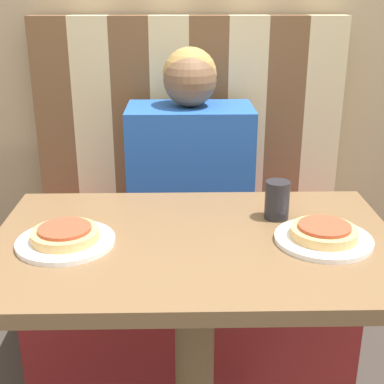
# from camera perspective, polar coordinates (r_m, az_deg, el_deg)

# --- Properties ---
(booth_seat) EXTENTS (1.16, 0.56, 0.47)m
(booth_seat) POSITION_cam_1_polar(r_m,az_deg,el_deg) (2.10, -0.19, -10.40)
(booth_seat) COLOR maroon
(booth_seat) RESTS_ON ground_plane
(booth_backrest) EXTENTS (1.16, 0.08, 0.77)m
(booth_backrest) POSITION_cam_1_polar(r_m,az_deg,el_deg) (2.08, -0.33, 7.78)
(booth_backrest) COLOR brown
(booth_backrest) RESTS_ON booth_seat
(dining_table) EXTENTS (0.96, 0.61, 0.77)m
(dining_table) POSITION_cam_1_polar(r_m,az_deg,el_deg) (1.32, 0.30, -9.67)
(dining_table) COLOR brown
(dining_table) RESTS_ON ground_plane
(person) EXTENTS (0.43, 0.25, 0.68)m
(person) POSITION_cam_1_polar(r_m,az_deg,el_deg) (1.88, -0.21, 3.74)
(person) COLOR #2356B2
(person) RESTS_ON booth_seat
(plate_left) EXTENTS (0.23, 0.23, 0.01)m
(plate_left) POSITION_cam_1_polar(r_m,az_deg,el_deg) (1.27, -13.31, -5.17)
(plate_left) COLOR white
(plate_left) RESTS_ON dining_table
(plate_right) EXTENTS (0.23, 0.23, 0.01)m
(plate_right) POSITION_cam_1_polar(r_m,az_deg,el_deg) (1.28, 13.83, -4.92)
(plate_right) COLOR white
(plate_right) RESTS_ON dining_table
(pizza_left) EXTENTS (0.16, 0.16, 0.03)m
(pizza_left) POSITION_cam_1_polar(r_m,az_deg,el_deg) (1.26, -13.38, -4.36)
(pizza_left) COLOR tan
(pizza_left) RESTS_ON plate_left
(pizza_right) EXTENTS (0.16, 0.16, 0.03)m
(pizza_right) POSITION_cam_1_polar(r_m,az_deg,el_deg) (1.27, 13.90, -4.11)
(pizza_right) COLOR tan
(pizza_right) RESTS_ON plate_right
(drinking_cup) EXTENTS (0.06, 0.06, 0.10)m
(drinking_cup) POSITION_cam_1_polar(r_m,az_deg,el_deg) (1.37, 9.06, -0.85)
(drinking_cup) COLOR #232328
(drinking_cup) RESTS_ON dining_table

